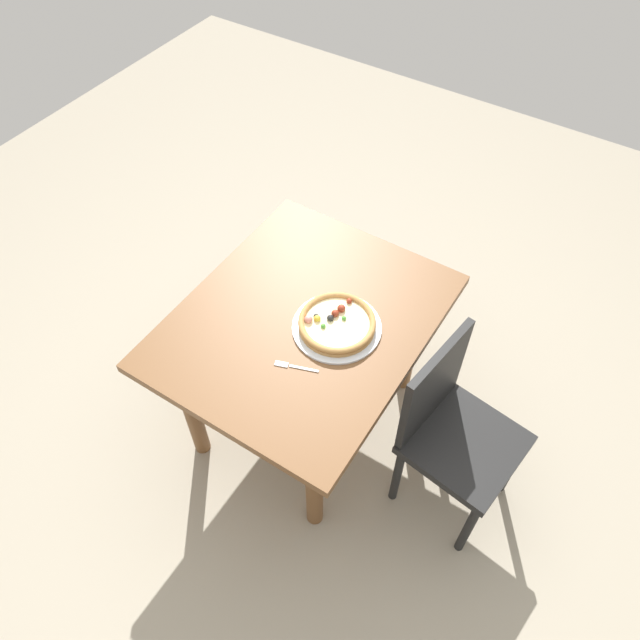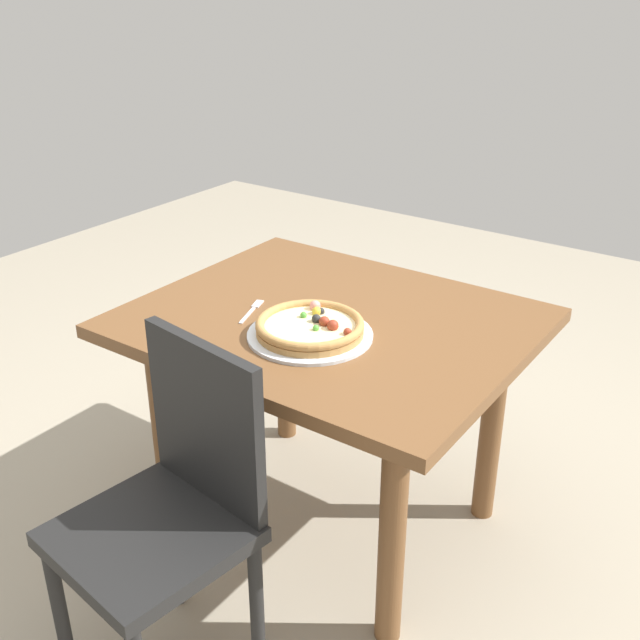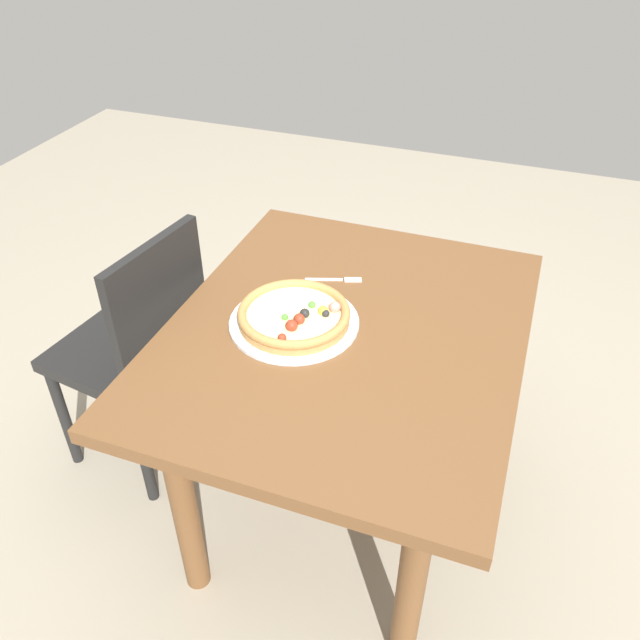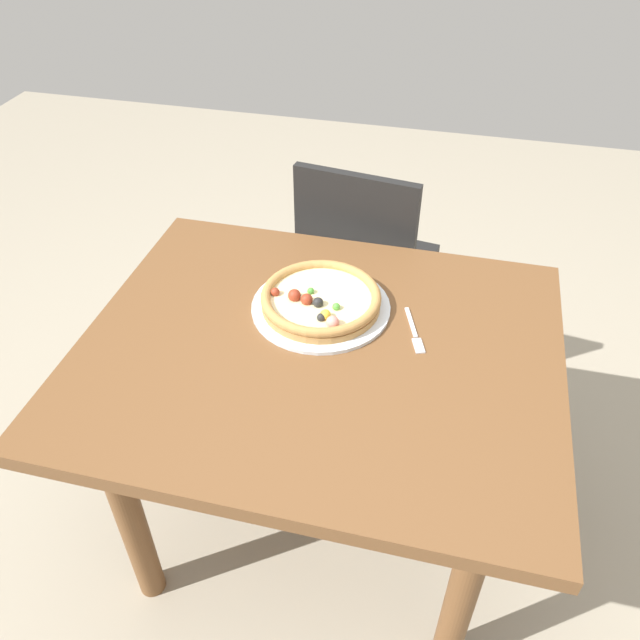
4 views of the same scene
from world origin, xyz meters
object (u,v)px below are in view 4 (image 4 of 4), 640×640
Objects in this scene: pizza at (321,299)px; chair_near at (364,267)px; plate at (321,307)px; fork at (415,334)px; dining_table at (319,379)px.

chair_near is at bearing -92.04° from pizza.
plate is 2.14× the size of fork.
dining_table is 0.26m from fork.
chair_near is at bearing -89.20° from dining_table.
pizza is at bearing 77.89° from plate.
fork is (-0.22, 0.58, 0.24)m from chair_near.
plate is at bearing -78.25° from dining_table.
pizza is at bearing -77.95° from dining_table.
chair_near is 2.98× the size of pizza.
pizza is at bearing -83.90° from chair_near.
chair_near is 2.56× the size of plate.
chair_near is at bearing -178.17° from fork.
fork is (-0.21, -0.09, 0.11)m from dining_table.
dining_table is 0.20m from pizza.
pizza is (0.03, -0.13, 0.14)m from dining_table.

